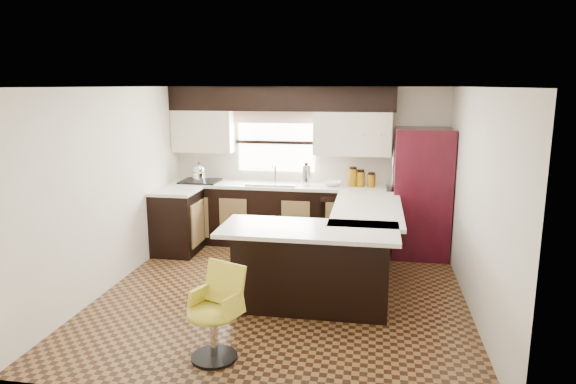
% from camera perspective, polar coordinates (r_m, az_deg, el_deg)
% --- Properties ---
extents(floor, '(4.40, 4.40, 0.00)m').
position_cam_1_polar(floor, '(6.20, -0.54, -11.17)').
color(floor, '#49301A').
rests_on(floor, ground).
extents(ceiling, '(4.40, 4.40, 0.00)m').
position_cam_1_polar(ceiling, '(5.71, -0.58, 11.59)').
color(ceiling, silver).
rests_on(ceiling, wall_back).
extents(wall_back, '(4.40, 0.00, 4.40)m').
position_cam_1_polar(wall_back, '(7.98, 2.26, 2.99)').
color(wall_back, beige).
rests_on(wall_back, floor).
extents(wall_front, '(4.40, 0.00, 4.40)m').
position_cam_1_polar(wall_front, '(3.77, -6.56, -7.16)').
color(wall_front, beige).
rests_on(wall_front, floor).
extents(wall_left, '(0.00, 4.40, 4.40)m').
position_cam_1_polar(wall_left, '(6.54, -18.97, 0.39)').
color(wall_left, beige).
rests_on(wall_left, floor).
extents(wall_right, '(0.00, 4.40, 4.40)m').
position_cam_1_polar(wall_right, '(5.85, 20.12, -0.97)').
color(wall_right, beige).
rests_on(wall_right, floor).
extents(base_cab_back, '(3.30, 0.60, 0.90)m').
position_cam_1_polar(base_cab_back, '(7.91, -1.31, -2.63)').
color(base_cab_back, black).
rests_on(base_cab_back, floor).
extents(base_cab_left, '(0.60, 0.70, 0.90)m').
position_cam_1_polar(base_cab_left, '(7.68, -12.20, -3.34)').
color(base_cab_left, black).
rests_on(base_cab_left, floor).
extents(counter_back, '(3.30, 0.60, 0.04)m').
position_cam_1_polar(counter_back, '(7.81, -1.32, 0.73)').
color(counter_back, silver).
rests_on(counter_back, base_cab_back).
extents(counter_left, '(0.60, 0.70, 0.04)m').
position_cam_1_polar(counter_left, '(7.58, -12.35, 0.11)').
color(counter_left, silver).
rests_on(counter_left, base_cab_left).
extents(soffit, '(3.40, 0.35, 0.36)m').
position_cam_1_polar(soffit, '(7.78, -0.82, 10.31)').
color(soffit, black).
rests_on(soffit, wall_back).
extents(upper_cab_left, '(0.94, 0.35, 0.64)m').
position_cam_1_polar(upper_cab_left, '(8.12, -9.37, 6.69)').
color(upper_cab_left, beige).
rests_on(upper_cab_left, wall_back).
extents(upper_cab_right, '(1.14, 0.35, 0.64)m').
position_cam_1_polar(upper_cab_right, '(7.68, 7.18, 6.47)').
color(upper_cab_right, beige).
rests_on(upper_cab_right, wall_back).
extents(window_pane, '(1.20, 0.02, 0.90)m').
position_cam_1_polar(window_pane, '(7.99, -1.31, 5.54)').
color(window_pane, white).
rests_on(window_pane, wall_back).
extents(valance, '(1.30, 0.06, 0.18)m').
position_cam_1_polar(valance, '(7.92, -1.38, 8.31)').
color(valance, '#D19B93').
rests_on(valance, wall_back).
extents(sink, '(0.75, 0.45, 0.03)m').
position_cam_1_polar(sink, '(7.79, -1.71, 0.98)').
color(sink, '#B2B2B7').
rests_on(sink, counter_back).
extents(dishwasher, '(0.58, 0.03, 0.78)m').
position_cam_1_polar(dishwasher, '(7.52, 5.79, -3.62)').
color(dishwasher, black).
rests_on(dishwasher, floor).
extents(cooktop, '(0.58, 0.50, 0.02)m').
position_cam_1_polar(cooktop, '(8.09, -9.72, 1.20)').
color(cooktop, black).
rests_on(cooktop, counter_back).
extents(peninsula_long, '(0.60, 1.95, 0.90)m').
position_cam_1_polar(peninsula_long, '(6.55, 8.26, -5.84)').
color(peninsula_long, black).
rests_on(peninsula_long, floor).
extents(peninsula_return, '(1.65, 0.60, 0.90)m').
position_cam_1_polar(peninsula_return, '(5.66, 2.60, -8.58)').
color(peninsula_return, black).
rests_on(peninsula_return, floor).
extents(counter_pen_long, '(0.84, 1.95, 0.04)m').
position_cam_1_polar(counter_pen_long, '(6.42, 8.83, -1.84)').
color(counter_pen_long, silver).
rests_on(counter_pen_long, peninsula_long).
extents(counter_pen_return, '(1.89, 0.84, 0.04)m').
position_cam_1_polar(counter_pen_return, '(5.43, 2.32, -4.22)').
color(counter_pen_return, silver).
rests_on(counter_pen_return, peninsula_return).
extents(refrigerator, '(0.79, 0.75, 1.83)m').
position_cam_1_polar(refrigerator, '(7.55, 14.58, -0.08)').
color(refrigerator, '#3B0914').
rests_on(refrigerator, floor).
extents(bar_chair, '(0.60, 0.60, 0.86)m').
position_cam_1_polar(bar_chair, '(4.72, -8.34, -13.30)').
color(bar_chair, gold).
rests_on(bar_chair, floor).
extents(kettle, '(0.21, 0.21, 0.28)m').
position_cam_1_polar(kettle, '(8.07, -9.86, 2.27)').
color(kettle, silver).
rests_on(kettle, cooktop).
extents(percolator, '(0.13, 0.13, 0.31)m').
position_cam_1_polar(percolator, '(7.70, 2.02, 1.89)').
color(percolator, silver).
rests_on(percolator, counter_back).
extents(mixing_bowl, '(0.30, 0.30, 0.07)m').
position_cam_1_polar(mixing_bowl, '(7.68, 4.91, 0.93)').
color(mixing_bowl, white).
rests_on(mixing_bowl, counter_back).
extents(canister_large, '(0.14, 0.14, 0.26)m').
position_cam_1_polar(canister_large, '(7.67, 7.18, 1.60)').
color(canister_large, '#7C550A').
rests_on(canister_large, counter_back).
extents(canister_med, '(0.13, 0.13, 0.22)m').
position_cam_1_polar(canister_med, '(7.67, 8.06, 1.42)').
color(canister_med, '#7C550A').
rests_on(canister_med, counter_back).
extents(canister_small, '(0.12, 0.12, 0.19)m').
position_cam_1_polar(canister_small, '(7.67, 9.23, 1.25)').
color(canister_small, '#7C550A').
rests_on(canister_small, counter_back).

